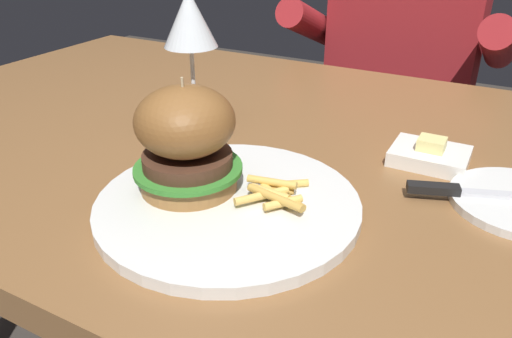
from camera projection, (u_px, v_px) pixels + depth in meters
dining_table at (270, 187)px, 0.79m from camera, size 1.41×0.83×0.74m
main_plate at (228, 205)px, 0.57m from camera, size 0.30×0.30×0.01m
burger_sandwich at (186, 139)px, 0.56m from camera, size 0.13×0.13×0.13m
fries_pile at (276, 193)px, 0.56m from camera, size 0.08×0.09×0.02m
wine_glass at (190, 22)px, 0.75m from camera, size 0.08×0.08×0.20m
table_knife at (478, 193)px, 0.58m from camera, size 0.19×0.08×0.01m
butter_dish at (430, 155)px, 0.67m from camera, size 0.10×0.08×0.04m
diner_person at (396, 109)px, 1.36m from camera, size 0.51×0.36×1.18m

